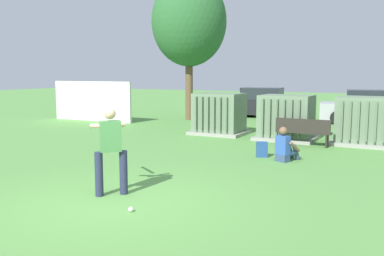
% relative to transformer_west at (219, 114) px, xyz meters
% --- Properties ---
extents(ground_plane, '(96.00, 96.00, 0.00)m').
position_rel_transformer_west_xyz_m(ground_plane, '(1.89, -9.18, -0.79)').
color(ground_plane, '#5B9947').
extents(fence_panel, '(4.80, 0.12, 2.00)m').
position_rel_transformer_west_xyz_m(fence_panel, '(-7.64, 1.32, 0.21)').
color(fence_panel, white).
rests_on(fence_panel, ground).
extents(transformer_west, '(2.10, 1.70, 1.62)m').
position_rel_transformer_west_xyz_m(transformer_west, '(0.00, 0.00, 0.00)').
color(transformer_west, '#9E9B93').
rests_on(transformer_west, ground).
extents(transformer_mid_west, '(2.10, 1.70, 1.62)m').
position_rel_transformer_west_xyz_m(transformer_mid_west, '(2.74, -0.19, 0.00)').
color(transformer_mid_west, '#9E9B93').
rests_on(transformer_mid_west, ground).
extents(transformer_mid_east, '(2.10, 1.70, 1.62)m').
position_rel_transformer_west_xyz_m(transformer_mid_east, '(5.39, -0.06, 0.00)').
color(transformer_mid_east, '#9E9B93').
rests_on(transformer_mid_east, ground).
extents(park_bench, '(1.80, 0.40, 0.92)m').
position_rel_transformer_west_xyz_m(park_bench, '(3.61, -1.26, -0.25)').
color(park_bench, '#2D2823').
rests_on(park_bench, ground).
extents(batter, '(1.32, 1.31, 1.74)m').
position_rel_transformer_west_xyz_m(batter, '(1.54, -8.71, 0.19)').
color(batter, '#282D4C').
rests_on(batter, ground).
extents(sports_ball, '(0.09, 0.09, 0.09)m').
position_rel_transformer_west_xyz_m(sports_ball, '(2.52, -9.42, -0.74)').
color(sports_ball, white).
rests_on(sports_ball, ground).
extents(seated_spectator, '(0.66, 0.79, 0.96)m').
position_rel_transformer_west_xyz_m(seated_spectator, '(3.74, -3.94, -0.41)').
color(seated_spectator, '#384C75').
rests_on(seated_spectator, ground).
extents(backpack, '(0.37, 0.35, 0.44)m').
position_rel_transformer_west_xyz_m(backpack, '(2.99, -3.67, -0.57)').
color(backpack, '#264C8C').
rests_on(backpack, ground).
extents(tree_left, '(3.79, 3.79, 7.25)m').
position_rel_transformer_west_xyz_m(tree_left, '(-3.50, 4.03, 4.19)').
color(tree_left, brown).
rests_on(tree_left, ground).
extents(parked_car_leftmost, '(4.33, 2.18, 1.62)m').
position_rel_transformer_west_xyz_m(parked_car_leftmost, '(-0.72, 7.17, -0.04)').
color(parked_car_leftmost, black).
rests_on(parked_car_leftmost, ground).
extents(parked_car_left_of_center, '(4.41, 2.38, 1.62)m').
position_rel_transformer_west_xyz_m(parked_car_left_of_center, '(4.84, 6.50, -0.04)').
color(parked_car_left_of_center, '#B2B2B7').
rests_on(parked_car_left_of_center, ground).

